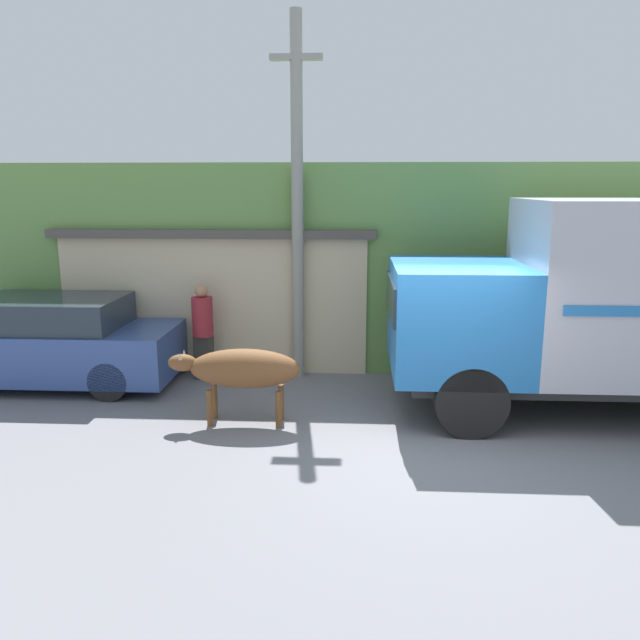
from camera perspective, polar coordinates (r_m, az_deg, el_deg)
ground_plane at (r=8.83m, az=10.28°, el=-11.25°), size 60.00×60.00×0.00m
hillside_embankment at (r=14.57m, az=7.59°, el=6.04°), size 32.00×6.17×3.89m
building_backdrop at (r=12.97m, az=-8.62°, el=2.66°), size 6.05×2.70×2.70m
cargo_truck at (r=10.42m, az=26.37°, el=1.53°), size 6.58×2.40×3.29m
brown_cow at (r=9.29m, az=-7.15°, el=-4.49°), size 1.97×0.59×1.14m
parked_suv at (r=12.01m, az=-23.72°, el=-1.93°), size 4.58×1.78×1.57m
pedestrian_on_hill at (r=11.48m, az=-10.66°, el=-0.71°), size 0.46×0.46×1.76m
utility_pole at (r=11.22m, az=-2.09°, el=11.28°), size 0.90×0.21×6.36m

